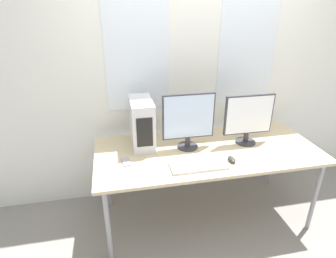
# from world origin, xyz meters

# --- Properties ---
(ground_plane) EXTENTS (14.00, 14.00, 0.00)m
(ground_plane) POSITION_xyz_m (0.00, 0.00, 0.00)
(ground_plane) COLOR gray
(wall_back) EXTENTS (8.00, 0.07, 2.70)m
(wall_back) POSITION_xyz_m (0.00, 1.02, 1.35)
(wall_back) COLOR silver
(wall_back) RESTS_ON ground_plane
(desk) EXTENTS (2.01, 0.89, 0.76)m
(desk) POSITION_xyz_m (0.00, 0.44, 0.72)
(desk) COLOR #D1BA8E
(desk) RESTS_ON ground_plane
(pc_tower) EXTENTS (0.19, 0.41, 0.44)m
(pc_tower) POSITION_xyz_m (-0.57, 0.65, 0.98)
(pc_tower) COLOR silver
(pc_tower) RESTS_ON desk
(monitor_main) EXTENTS (0.47, 0.19, 0.51)m
(monitor_main) POSITION_xyz_m (-0.17, 0.52, 1.04)
(monitor_main) COLOR #333338
(monitor_main) RESTS_ON desk
(monitor_right_near) EXTENTS (0.46, 0.19, 0.47)m
(monitor_right_near) POSITION_xyz_m (0.39, 0.50, 1.02)
(monitor_right_near) COLOR #333338
(monitor_right_near) RESTS_ON desk
(keyboard) EXTENTS (0.46, 0.17, 0.02)m
(keyboard) POSITION_xyz_m (-0.17, 0.18, 0.77)
(keyboard) COLOR silver
(keyboard) RESTS_ON desk
(mouse) EXTENTS (0.06, 0.11, 0.04)m
(mouse) POSITION_xyz_m (0.13, 0.20, 0.78)
(mouse) COLOR #2D2D2D
(mouse) RESTS_ON desk
(cell_phone) EXTENTS (0.09, 0.15, 0.01)m
(cell_phone) POSITION_xyz_m (-0.74, 0.37, 0.77)
(cell_phone) COLOR #99999E
(cell_phone) RESTS_ON desk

